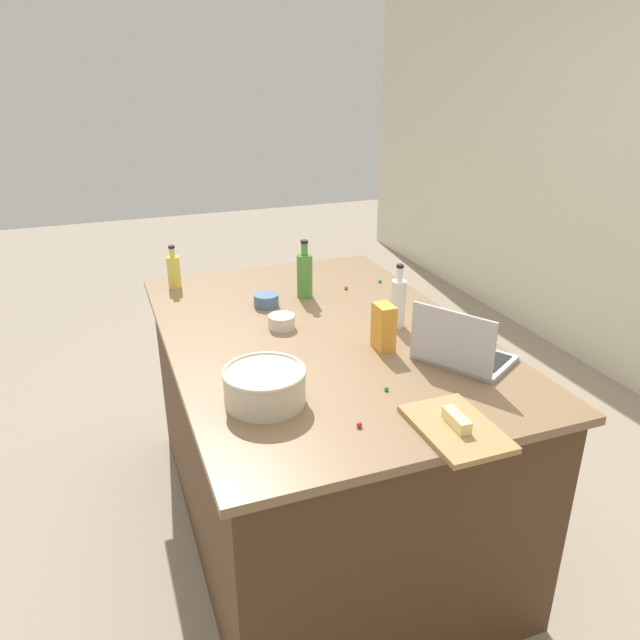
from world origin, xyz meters
TOP-DOWN VIEW (x-y plane):
  - ground_plane at (0.00, 0.00)m, footprint 12.00×12.00m
  - island_counter at (0.00, 0.00)m, footprint 1.73×1.15m
  - laptop at (0.42, 0.36)m, footprint 0.38×0.35m
  - mixing_bowl_large at (0.43, -0.34)m, footprint 0.26×0.26m
  - bottle_vinegar at (0.06, 0.30)m, footprint 0.06×0.06m
  - bottle_oil at (-0.71, -0.45)m, footprint 0.06×0.06m
  - bottle_olive at (-0.38, 0.07)m, footprint 0.07×0.07m
  - cutting_board at (0.78, 0.12)m, footprint 0.31×0.21m
  - butter_stick_left at (0.77, 0.12)m, footprint 0.11×0.04m
  - ramekin_small at (-0.09, -0.13)m, footprint 0.11×0.11m
  - ramekin_medium at (-0.33, -0.12)m, footprint 0.11×0.11m
  - candy_bag at (0.22, 0.16)m, footprint 0.09×0.06m
  - candy_0 at (0.50, 0.04)m, footprint 0.01×0.01m
  - candy_1 at (0.66, -0.13)m, footprint 0.02×0.02m
  - candy_2 at (-0.43, 0.47)m, footprint 0.02×0.02m
  - candy_3 at (-0.40, 0.28)m, footprint 0.02×0.02m
  - candy_4 at (0.40, 0.49)m, footprint 0.02×0.02m

SIDE VIEW (x-z plane):
  - ground_plane at x=0.00m, z-range 0.00..0.00m
  - island_counter at x=0.00m, z-range 0.00..0.90m
  - candy_0 at x=0.50m, z-range 0.90..0.91m
  - candy_2 at x=-0.43m, z-range 0.90..0.92m
  - candy_1 at x=0.66m, z-range 0.90..0.92m
  - candy_4 at x=0.40m, z-range 0.90..0.92m
  - cutting_board at x=0.78m, z-range 0.90..0.92m
  - candy_3 at x=-0.40m, z-range 0.90..0.92m
  - ramekin_small at x=-0.09m, z-range 0.90..0.95m
  - ramekin_medium at x=-0.33m, z-range 0.90..0.95m
  - butter_stick_left at x=0.77m, z-range 0.92..0.95m
  - laptop at x=0.42m, z-range 0.84..1.06m
  - mixing_bowl_large at x=0.43m, z-range 0.90..1.02m
  - bottle_oil at x=-0.71m, z-range 0.88..1.08m
  - candy_bag at x=0.22m, z-range 0.90..1.07m
  - bottle_vinegar at x=0.06m, z-range 0.88..1.13m
  - bottle_olive at x=-0.38m, z-range 0.87..1.13m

